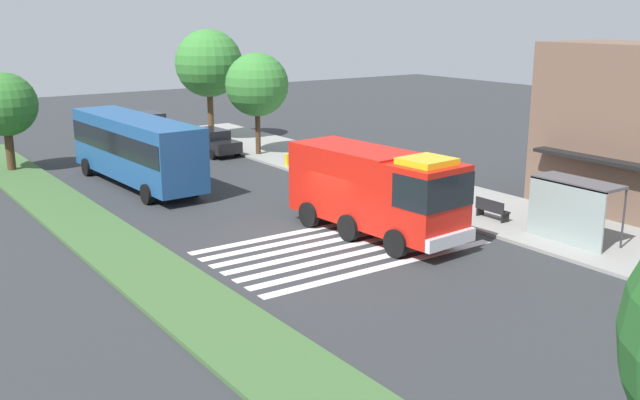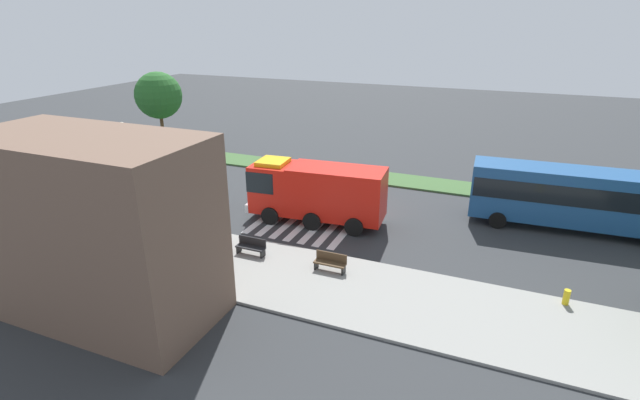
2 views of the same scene
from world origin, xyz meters
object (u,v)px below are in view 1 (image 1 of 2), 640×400
Objects in this scene: sidewalk_tree_far_west at (209,64)px; sidewalk_tree_west at (257,85)px; bus_stop_shelter at (571,199)px; bench_west_of_shelter at (422,190)px; fire_truck at (379,189)px; median_tree_far_west at (5,105)px; fire_hydrant at (287,160)px; parked_car_mid at (212,141)px; bench_near_shelter at (492,209)px; transit_bus at (135,146)px; parked_car_west at (151,123)px.

sidewalk_tree_west is (6.72, -0.00, -0.97)m from sidewalk_tree_far_west.
bus_stop_shelter is 8.58m from bench_west_of_shelter.
median_tree_far_west reaches higher than fire_truck.
fire_hydrant is (-19.05, -1.21, -1.40)m from bus_stop_shelter.
bus_stop_shelter reaches higher than fire_hydrant.
median_tree_far_west is at bearing -101.15° from parked_car_mid.
sidewalk_tree_west is (-14.82, -0.68, 3.99)m from bench_west_of_shelter.
bench_west_of_shelter is (-4.48, 0.00, 0.00)m from bench_near_shelter.
transit_bus reaches higher than bench_west_of_shelter.
parked_car_west is 2.79× the size of bench_west_of_shelter.
fire_truck is 14.63m from fire_hydrant.
sidewalk_tree_west is at bearing -0.00° from sidewalk_tree_far_west.
median_tree_far_west is at bearing -120.72° from fire_hydrant.
bench_west_of_shelter is 22.11m from sidewalk_tree_far_west.
bench_west_of_shelter is at bearing 1.80° from sidewalk_tree_far_west.
bench_near_shelter is 2.29× the size of fire_hydrant.
bench_west_of_shelter is at bearing 3.39° from parked_car_west.
parked_car_west is 7.79m from sidewalk_tree_far_west.
sidewalk_tree_far_west is (5.79, 2.20, 4.71)m from parked_car_west.
parked_car_mid is 9.42m from transit_bus.
fire_truck reaches higher than transit_bus.
transit_bus is at bearing -166.77° from fire_truck.
parked_car_mid is 0.59× the size of sidewalk_tree_far_west.
bench_west_of_shelter is at bearing 38.58° from median_tree_far_west.
fire_hydrant is (10.97, -0.50, -5.06)m from sidewalk_tree_far_west.
parked_car_mid reaches higher than bench_west_of_shelter.
sidewalk_tree_west reaches higher than transit_bus.
fire_hydrant is at bearing -173.65° from bench_west_of_shelter.
parked_car_west is 0.39× the size of transit_bus.
sidewalk_tree_far_west is at bearing -178.20° from bench_west_of_shelter.
sidewalk_tree_west reaches higher than fire_truck.
bench_near_shelter is 0.29× the size of median_tree_far_west.
bench_near_shelter is (31.81, 2.88, -0.25)m from parked_car_west.
median_tree_far_west is at bearing -141.42° from bench_west_of_shelter.
transit_bus is at bearing -42.91° from sidewalk_tree_far_west.
fire_truck is 5.82m from bench_near_shelter.
bench_near_shelter is at bearing 2.01° from sidewalk_tree_west.
bench_near_shelter is (1.17, 5.51, -1.46)m from fire_truck.
fire_truck is at bearing -101.96° from bench_near_shelter.
bench_west_of_shelter is at bearing -140.40° from transit_bus.
parked_car_mid reaches higher than fire_hydrant.
sidewalk_tree_west is at bearing 42.32° from parked_car_mid.
fire_hydrant is at bearing 157.97° from fire_truck.
parked_car_west is 0.57× the size of sidewalk_tree_far_west.
parked_car_mid is at bearing -165.18° from fire_hydrant.
parked_car_mid is at bearing -25.94° from sidewalk_tree_far_west.
median_tree_far_west reaches higher than parked_car_west.
fire_truck is 24.09m from median_tree_far_west.
bench_near_shelter is at bearing 32.78° from median_tree_far_west.
fire_truck is at bearing -164.70° from transit_bus.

